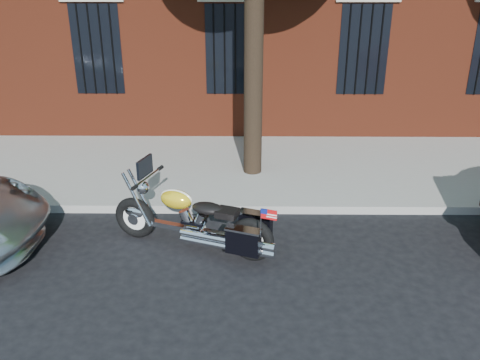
{
  "coord_description": "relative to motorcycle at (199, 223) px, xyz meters",
  "views": [
    {
      "loc": [
        0.35,
        -7.11,
        4.36
      ],
      "look_at": [
        0.27,
        0.8,
        0.88
      ],
      "focal_mm": 40.0,
      "sensor_mm": 36.0,
      "label": 1
    }
  ],
  "objects": [
    {
      "name": "motorcycle",
      "position": [
        0.0,
        0.0,
        0.0
      ],
      "size": [
        2.57,
        1.43,
        1.41
      ],
      "rotation": [
        0.0,
        0.0,
        -0.35
      ],
      "color": "black",
      "rests_on": "ground"
    },
    {
      "name": "ground",
      "position": [
        0.35,
        -0.07,
        -0.48
      ],
      "size": [
        120.0,
        120.0,
        0.0
      ],
      "primitive_type": "plane",
      "color": "black",
      "rests_on": "ground"
    },
    {
      "name": "sidewalk",
      "position": [
        0.35,
        3.19,
        -0.4
      ],
      "size": [
        40.0,
        3.6,
        0.15
      ],
      "primitive_type": "cube",
      "color": "gray",
      "rests_on": "ground"
    },
    {
      "name": "curb",
      "position": [
        0.35,
        1.31,
        -0.4
      ],
      "size": [
        40.0,
        0.16,
        0.15
      ],
      "primitive_type": "cube",
      "color": "gray",
      "rests_on": "ground"
    }
  ]
}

